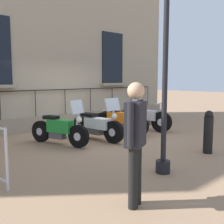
{
  "coord_description": "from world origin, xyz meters",
  "views": [
    {
      "loc": [
        6.49,
        -5.67,
        1.82
      ],
      "look_at": [
        0.43,
        0.0,
        0.8
      ],
      "focal_mm": 43.85,
      "sensor_mm": 36.0,
      "label": 1
    }
  ],
  "objects_px": {
    "motorcycle_green": "(60,130)",
    "pedestrian_standing": "(135,137)",
    "motorcycle_orange": "(121,121)",
    "lamppost": "(166,17)",
    "motorcycle_silver": "(144,118)",
    "bollard": "(208,132)",
    "motorcycle_white": "(97,126)"
  },
  "relations": [
    {
      "from": "motorcycle_orange",
      "to": "lamppost",
      "type": "distance_m",
      "value": 4.5
    },
    {
      "from": "motorcycle_white",
      "to": "motorcycle_green",
      "type": "bearing_deg",
      "value": -102.99
    },
    {
      "from": "motorcycle_green",
      "to": "bollard",
      "type": "bearing_deg",
      "value": 34.31
    },
    {
      "from": "motorcycle_white",
      "to": "lamppost",
      "type": "height_order",
      "value": "lamppost"
    },
    {
      "from": "motorcycle_orange",
      "to": "pedestrian_standing",
      "type": "height_order",
      "value": "pedestrian_standing"
    },
    {
      "from": "motorcycle_green",
      "to": "motorcycle_silver",
      "type": "bearing_deg",
      "value": 85.88
    },
    {
      "from": "motorcycle_white",
      "to": "bollard",
      "type": "relative_size",
      "value": 1.85
    },
    {
      "from": "motorcycle_green",
      "to": "motorcycle_orange",
      "type": "height_order",
      "value": "motorcycle_green"
    },
    {
      "from": "motorcycle_green",
      "to": "pedestrian_standing",
      "type": "xyz_separation_m",
      "value": [
        3.88,
        -1.21,
        0.59
      ]
    },
    {
      "from": "motorcycle_green",
      "to": "motorcycle_silver",
      "type": "xyz_separation_m",
      "value": [
        0.24,
        3.29,
        0.02
      ]
    },
    {
      "from": "motorcycle_white",
      "to": "bollard",
      "type": "xyz_separation_m",
      "value": [
        2.95,
        1.06,
        0.11
      ]
    },
    {
      "from": "motorcycle_silver",
      "to": "lamppost",
      "type": "relative_size",
      "value": 0.52
    },
    {
      "from": "motorcycle_orange",
      "to": "bollard",
      "type": "bearing_deg",
      "value": -0.77
    },
    {
      "from": "motorcycle_white",
      "to": "bollard",
      "type": "height_order",
      "value": "motorcycle_white"
    },
    {
      "from": "motorcycle_green",
      "to": "pedestrian_standing",
      "type": "bearing_deg",
      "value": -17.28
    },
    {
      "from": "motorcycle_green",
      "to": "motorcycle_silver",
      "type": "height_order",
      "value": "motorcycle_green"
    },
    {
      "from": "motorcycle_white",
      "to": "bollard",
      "type": "distance_m",
      "value": 3.13
    },
    {
      "from": "motorcycle_white",
      "to": "motorcycle_orange",
      "type": "height_order",
      "value": "motorcycle_white"
    },
    {
      "from": "motorcycle_silver",
      "to": "bollard",
      "type": "relative_size",
      "value": 1.87
    },
    {
      "from": "motorcycle_orange",
      "to": "motorcycle_silver",
      "type": "height_order",
      "value": "motorcycle_orange"
    },
    {
      "from": "motorcycle_green",
      "to": "motorcycle_silver",
      "type": "relative_size",
      "value": 0.98
    },
    {
      "from": "lamppost",
      "to": "bollard",
      "type": "bearing_deg",
      "value": 93.1
    },
    {
      "from": "lamppost",
      "to": "pedestrian_standing",
      "type": "height_order",
      "value": "lamppost"
    },
    {
      "from": "motorcycle_white",
      "to": "motorcycle_orange",
      "type": "bearing_deg",
      "value": 96.28
    },
    {
      "from": "motorcycle_silver",
      "to": "pedestrian_standing",
      "type": "xyz_separation_m",
      "value": [
        3.64,
        -4.5,
        0.57
      ]
    },
    {
      "from": "motorcycle_orange",
      "to": "motorcycle_silver",
      "type": "bearing_deg",
      "value": 84.66
    },
    {
      "from": "lamppost",
      "to": "motorcycle_orange",
      "type": "bearing_deg",
      "value": 147.76
    },
    {
      "from": "motorcycle_orange",
      "to": "pedestrian_standing",
      "type": "xyz_separation_m",
      "value": [
        3.74,
        -3.44,
        0.56
      ]
    },
    {
      "from": "lamppost",
      "to": "pedestrian_standing",
      "type": "bearing_deg",
      "value": -68.47
    },
    {
      "from": "motorcycle_green",
      "to": "bollard",
      "type": "relative_size",
      "value": 1.83
    },
    {
      "from": "motorcycle_green",
      "to": "motorcycle_white",
      "type": "bearing_deg",
      "value": 77.01
    },
    {
      "from": "motorcycle_orange",
      "to": "bollard",
      "type": "distance_m",
      "value": 3.07
    }
  ]
}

